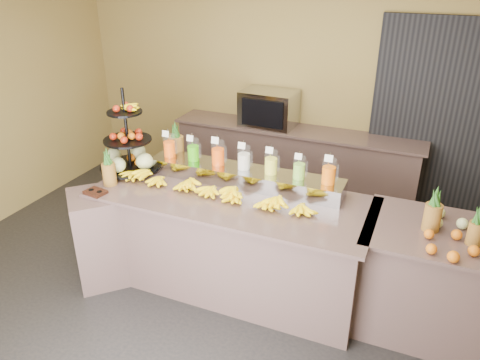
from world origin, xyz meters
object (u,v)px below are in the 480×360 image
Objects in this scene: right_fruit_pile at (449,234)px; fruit_stand at (132,151)px; oven_warmer at (269,108)px; pitcher_tray at (244,176)px; condiment_caddy at (95,192)px; banana_heap at (210,187)px.

fruit_stand is at bearing 176.71° from right_fruit_pile.
fruit_stand reaches higher than right_fruit_pile.
right_fruit_pile is at bearing -41.06° from oven_warmer.
oven_warmer reaches higher than pitcher_tray.
pitcher_tray is 2.24× the size of fruit_stand.
condiment_caddy is at bearing -101.01° from fruit_stand.
right_fruit_pile is (2.87, -0.16, -0.14)m from fruit_stand.
pitcher_tray is 1.80m from right_fruit_pile.
pitcher_tray is 0.36m from banana_heap.
fruit_stand is at bearing 170.99° from banana_heap.
banana_heap reaches higher than condiment_caddy.
right_fruit_pile is at bearing 7.46° from condiment_caddy.
pitcher_tray is 0.97× the size of banana_heap.
oven_warmer is at bearing 72.04° from condiment_caddy.
oven_warmer is at bearing 94.87° from banana_heap.
condiment_caddy is 2.51m from oven_warmer.
pitcher_tray is 2.81× the size of oven_warmer.
pitcher_tray is 4.49× the size of right_fruit_pile.
condiment_caddy is (-0.94, -0.40, -0.05)m from banana_heap.
oven_warmer is (-0.17, 1.98, 0.15)m from banana_heap.
banana_heap is 2.30× the size of fruit_stand.
pitcher_tray is at bearing -75.59° from oven_warmer.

